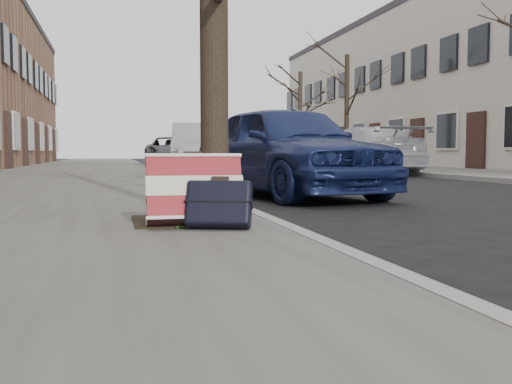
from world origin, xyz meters
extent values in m
plane|color=black|center=(0.00, 0.00, 0.00)|extent=(120.00, 120.00, 0.00)
cube|color=slate|center=(-3.70, 15.00, 0.06)|extent=(5.00, 70.00, 0.12)
cube|color=slate|center=(7.80, 15.00, 0.06)|extent=(4.00, 70.00, 0.12)
cube|color=black|center=(-2.00, 1.20, 0.13)|extent=(0.85, 0.85, 0.02)
cube|color=maroon|center=(-1.97, 0.83, 0.40)|extent=(0.74, 0.42, 0.56)
cube|color=black|center=(-1.81, 0.65, 0.31)|extent=(0.56, 0.43, 0.39)
imported|color=navy|center=(0.07, 5.07, 0.74)|extent=(2.54, 4.58, 1.47)
imported|color=#ADB0B4|center=(-0.26, 11.65, 0.74)|extent=(2.12, 4.68, 1.49)
imported|color=#3C3D43|center=(0.09, 24.38, 0.72)|extent=(2.70, 5.33, 1.44)
imported|color=#B4B6BD|center=(4.99, 13.01, 0.73)|extent=(2.43, 5.17, 1.46)
imported|color=maroon|center=(4.68, 17.13, 0.76)|extent=(2.70, 4.72, 1.51)
cylinder|color=black|center=(7.20, 19.46, 2.49)|extent=(0.21, 0.21, 4.74)
cylinder|color=black|center=(7.20, 25.75, 2.55)|extent=(0.23, 0.23, 4.87)
camera|label=1|loc=(-2.57, -3.54, 0.70)|focal=40.00mm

